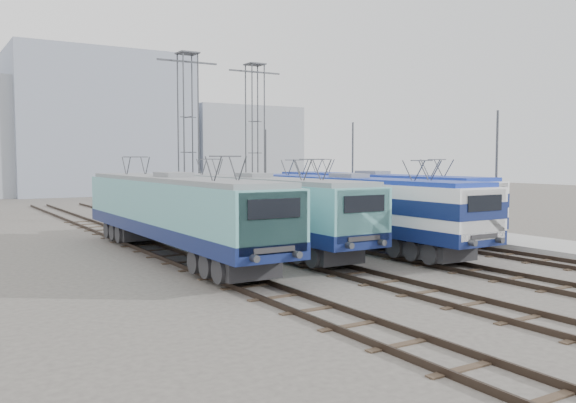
{
  "coord_description": "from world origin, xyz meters",
  "views": [
    {
      "loc": [
        -16.78,
        -18.97,
        4.55
      ],
      "look_at": [
        -0.84,
        7.0,
        2.4
      ],
      "focal_mm": 38.0,
      "sensor_mm": 36.0,
      "label": 1
    }
  ],
  "objects_px": {
    "locomotive_center_left": "(256,205)",
    "mast_mid": "(353,174)",
    "catenary_tower_east": "(255,132)",
    "catenary_tower_west": "(188,129)",
    "locomotive_far_left": "(175,209)",
    "locomotive_center_right": "(351,204)",
    "mast_front": "(496,179)",
    "locomotive_far_right": "(374,197)",
    "mast_rear": "(266,171)"
  },
  "relations": [
    {
      "from": "locomotive_center_left",
      "to": "mast_mid",
      "type": "bearing_deg",
      "value": 29.63
    },
    {
      "from": "locomotive_center_left",
      "to": "catenary_tower_east",
      "type": "height_order",
      "value": "catenary_tower_east"
    },
    {
      "from": "catenary_tower_west",
      "to": "locomotive_far_left",
      "type": "bearing_deg",
      "value": -114.42
    },
    {
      "from": "locomotive_center_right",
      "to": "mast_front",
      "type": "bearing_deg",
      "value": -31.46
    },
    {
      "from": "catenary_tower_west",
      "to": "mast_mid",
      "type": "distance_m",
      "value": 12.16
    },
    {
      "from": "locomotive_far_right",
      "to": "mast_mid",
      "type": "distance_m",
      "value": 5.05
    },
    {
      "from": "mast_front",
      "to": "mast_rear",
      "type": "bearing_deg",
      "value": 90.0
    },
    {
      "from": "mast_rear",
      "to": "locomotive_far_left",
      "type": "bearing_deg",
      "value": -129.14
    },
    {
      "from": "locomotive_center_left",
      "to": "catenary_tower_east",
      "type": "relative_size",
      "value": 1.48
    },
    {
      "from": "catenary_tower_west",
      "to": "locomotive_center_left",
      "type": "bearing_deg",
      "value": -99.02
    },
    {
      "from": "locomotive_far_left",
      "to": "catenary_tower_west",
      "type": "distance_m",
      "value": 16.9
    },
    {
      "from": "mast_front",
      "to": "mast_rear",
      "type": "height_order",
      "value": "same"
    },
    {
      "from": "mast_rear",
      "to": "catenary_tower_east",
      "type": "bearing_deg",
      "value": -136.4
    },
    {
      "from": "catenary_tower_east",
      "to": "mast_mid",
      "type": "bearing_deg",
      "value": -78.14
    },
    {
      "from": "locomotive_far_left",
      "to": "mast_mid",
      "type": "distance_m",
      "value": 16.86
    },
    {
      "from": "locomotive_far_left",
      "to": "catenary_tower_east",
      "type": "relative_size",
      "value": 1.52
    },
    {
      "from": "locomotive_far_right",
      "to": "mast_rear",
      "type": "distance_m",
      "value": 16.68
    },
    {
      "from": "locomotive_center_left",
      "to": "locomotive_far_right",
      "type": "bearing_deg",
      "value": 10.33
    },
    {
      "from": "catenary_tower_east",
      "to": "mast_rear",
      "type": "bearing_deg",
      "value": 43.6
    },
    {
      "from": "locomotive_center_left",
      "to": "mast_front",
      "type": "relative_size",
      "value": 2.53
    },
    {
      "from": "locomotive_far_left",
      "to": "catenary_tower_east",
      "type": "height_order",
      "value": "catenary_tower_east"
    },
    {
      "from": "mast_mid",
      "to": "locomotive_center_left",
      "type": "bearing_deg",
      "value": -150.37
    },
    {
      "from": "locomotive_center_left",
      "to": "mast_front",
      "type": "distance_m",
      "value": 12.38
    },
    {
      "from": "locomotive_center_left",
      "to": "locomotive_far_left",
      "type": "bearing_deg",
      "value": -171.27
    },
    {
      "from": "locomotive_center_left",
      "to": "mast_rear",
      "type": "bearing_deg",
      "value": 59.16
    },
    {
      "from": "mast_rear",
      "to": "mast_mid",
      "type": "bearing_deg",
      "value": -90.0
    },
    {
      "from": "locomotive_center_right",
      "to": "mast_rear",
      "type": "relative_size",
      "value": 2.51
    },
    {
      "from": "locomotive_center_right",
      "to": "mast_mid",
      "type": "xyz_separation_m",
      "value": [
        6.35,
        8.12,
        1.25
      ]
    },
    {
      "from": "locomotive_far_right",
      "to": "catenary_tower_west",
      "type": "distance_m",
      "value": 14.89
    },
    {
      "from": "locomotive_far_left",
      "to": "locomotive_far_right",
      "type": "height_order",
      "value": "locomotive_far_left"
    },
    {
      "from": "locomotive_center_left",
      "to": "locomotive_far_right",
      "type": "relative_size",
      "value": 1.0
    },
    {
      "from": "locomotive_center_right",
      "to": "locomotive_far_right",
      "type": "relative_size",
      "value": 0.99
    },
    {
      "from": "mast_front",
      "to": "mast_rear",
      "type": "relative_size",
      "value": 1.0
    },
    {
      "from": "catenary_tower_west",
      "to": "mast_front",
      "type": "distance_m",
      "value": 22.0
    },
    {
      "from": "locomotive_center_right",
      "to": "catenary_tower_east",
      "type": "xyz_separation_m",
      "value": [
        4.25,
        18.12,
        4.4
      ]
    },
    {
      "from": "locomotive_center_right",
      "to": "mast_rear",
      "type": "distance_m",
      "value": 21.13
    },
    {
      "from": "locomotive_center_right",
      "to": "mast_rear",
      "type": "height_order",
      "value": "mast_rear"
    },
    {
      "from": "mast_front",
      "to": "mast_mid",
      "type": "bearing_deg",
      "value": 90.0
    },
    {
      "from": "locomotive_center_left",
      "to": "mast_front",
      "type": "height_order",
      "value": "mast_front"
    },
    {
      "from": "catenary_tower_east",
      "to": "catenary_tower_west",
      "type": "bearing_deg",
      "value": -162.9
    },
    {
      "from": "locomotive_far_right",
      "to": "mast_rear",
      "type": "bearing_deg",
      "value": 83.61
    },
    {
      "from": "locomotive_far_left",
      "to": "catenary_tower_east",
      "type": "xyz_separation_m",
      "value": [
        13.25,
        16.86,
        4.37
      ]
    },
    {
      "from": "mast_front",
      "to": "catenary_tower_west",
      "type": "bearing_deg",
      "value": 113.27
    },
    {
      "from": "locomotive_far_right",
      "to": "catenary_tower_west",
      "type": "relative_size",
      "value": 1.48
    },
    {
      "from": "locomotive_far_left",
      "to": "locomotive_center_right",
      "type": "distance_m",
      "value": 9.09
    },
    {
      "from": "mast_front",
      "to": "locomotive_far_left",
      "type": "bearing_deg",
      "value": 161.5
    },
    {
      "from": "locomotive_far_right",
      "to": "mast_front",
      "type": "distance_m",
      "value": 7.79
    },
    {
      "from": "locomotive_far_left",
      "to": "mast_rear",
      "type": "relative_size",
      "value": 2.6
    },
    {
      "from": "locomotive_center_left",
      "to": "locomotive_center_right",
      "type": "relative_size",
      "value": 1.01
    },
    {
      "from": "locomotive_far_left",
      "to": "locomotive_center_left",
      "type": "distance_m",
      "value": 4.55
    }
  ]
}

